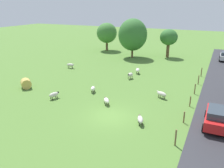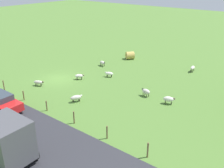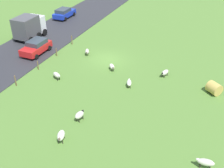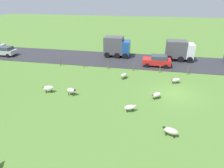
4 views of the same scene
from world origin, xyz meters
The scene contains 19 objects.
ground_plane centered at (0.00, 0.00, 0.00)m, with size 160.00×160.00×0.00m, color #517A33.
road_strip centered at (10.82, 0.00, 0.03)m, with size 8.00×80.00×0.06m, color #2D2D33.
sheep_0 centered at (-4.48, 4.64, 0.47)m, with size 0.79×1.17×0.70m.
sheep_1 centered at (-2.36, 14.09, 0.53)m, with size 0.90×1.27×0.81m.
sheep_3 centered at (-7.31, 1.16, 0.48)m, with size 0.82×1.29×0.74m.
sheep_4 centered at (3.12, 6.25, 0.49)m, with size 1.30×0.98×0.74m.
sheep_5 centered at (-2.46, 11.32, 0.57)m, with size 0.71×1.13×0.85m.
sheep_6 centered at (-1.52, 2.17, 0.46)m, with size 1.05×1.13×0.70m.
sheep_7 centered at (2.90, -0.26, 0.45)m, with size 0.91×1.30×0.67m.
fence_post_0 centered at (6.21, -2.21, 0.64)m, with size 0.12×0.12×1.28m, color brown.
fence_post_1 centered at (6.21, 1.56, 0.53)m, with size 0.12×0.12×1.05m, color brown.
fence_post_2 centered at (6.21, 5.32, 0.53)m, with size 0.12×0.12×1.07m, color brown.
fence_post_3 centered at (6.21, 9.08, 0.60)m, with size 0.12×0.12×1.20m, color brown.
fence_post_4 centered at (6.21, 12.84, 0.59)m, with size 0.12×0.12×1.18m, color brown.
fence_post_5 centered at (6.21, 16.60, 0.63)m, with size 0.12×0.12×1.26m, color brown.
truck_0 centered at (12.55, -1.62, 1.78)m, with size 2.70×4.38×3.20m.
truck_1 centered at (12.64, 8.88, 1.85)m, with size 2.75×4.40×3.40m.
car_0 centered at (8.85, 1.95, 0.92)m, with size 2.20×4.19×1.66m.
car_1 centered at (9.24, 28.55, 0.89)m, with size 2.17×3.94×1.60m.
Camera 4 is at (-19.90, 3.38, 10.19)m, focal length 30.72 mm.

